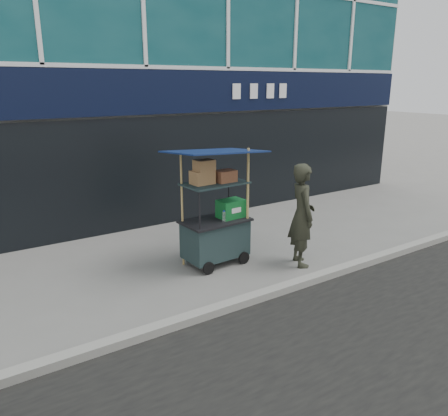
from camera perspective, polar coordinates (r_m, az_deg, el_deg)
ground at (r=6.82m, az=4.53°, el=-10.93°), size 80.00×80.00×0.00m
curb at (r=6.65m, az=5.61°, el=-11.10°), size 80.00×0.18×0.12m
vendor_cart at (r=7.59m, az=-1.03°, el=-2.06°), size 1.60×1.17×2.08m
vendor_man at (r=7.61m, az=10.15°, el=-0.91°), size 0.66×0.78×1.80m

